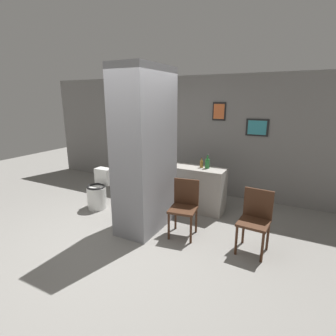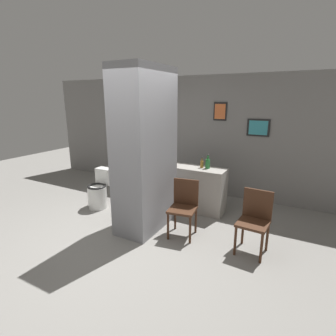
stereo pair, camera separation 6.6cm
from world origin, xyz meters
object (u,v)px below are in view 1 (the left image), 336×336
chair_by_doorway (255,218)px  bottle_tall (207,163)px  toilet (99,192)px  chair_near_pillar (184,205)px  bicycle (153,185)px

chair_by_doorway → bottle_tall: (-1.07, 0.99, 0.45)m
toilet → chair_by_doorway: chair_by_doorway is taller
chair_near_pillar → bottle_tall: bearing=81.2°
toilet → chair_near_pillar: bearing=-5.7°
bottle_tall → chair_near_pillar: bearing=-90.3°
chair_near_pillar → bottle_tall: 1.12m
toilet → bicycle: (0.76, 0.82, 0.00)m
bicycle → bottle_tall: bearing=0.4°
toilet → chair_by_doorway: (3.02, -0.16, 0.17)m
chair_by_doorway → bottle_tall: bearing=141.0°
chair_by_doorway → bottle_tall: 1.52m
chair_near_pillar → bottle_tall: size_ratio=3.23×
toilet → bicycle: toilet is taller
bottle_tall → chair_by_doorway: bearing=-42.8°
bicycle → bottle_tall: 1.35m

